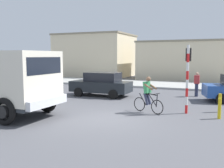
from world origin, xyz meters
name	(u,v)px	position (x,y,z in m)	size (l,w,h in m)	color
ground_plane	(110,118)	(0.00, 0.00, 0.00)	(120.00, 120.00, 0.00)	#56565B
sidewalk_far	(168,85)	(0.00, 13.01, 0.08)	(80.00, 5.00, 0.16)	#ADADA8
truck_foreground	(0,79)	(-4.86, -1.36, 1.67)	(5.45, 2.91, 2.90)	silver
cyclist	(148,95)	(1.19, 1.77, 0.86)	(1.62, 0.75, 1.72)	black
traffic_light_pole	(188,69)	(2.91, 2.37, 2.07)	(0.24, 0.43, 3.20)	red
car_white_mid	(101,84)	(-3.03, 5.41, 0.82)	(4.02, 1.92, 1.60)	#1E2328
pedestrian_near_kerb	(197,84)	(2.88, 7.73, 0.85)	(0.34, 0.22, 1.62)	#2D334C
bollard_near	(220,108)	(4.35, 1.80, 0.45)	(0.14, 0.14, 0.90)	gold
bollard_far	(220,103)	(4.35, 3.20, 0.45)	(0.14, 0.14, 0.90)	gold
building_corner_left	(96,55)	(-11.16, 20.58, 2.75)	(9.32, 7.38, 5.49)	beige
building_mid_block	(191,60)	(1.07, 20.20, 2.18)	(11.39, 6.22, 4.35)	beige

